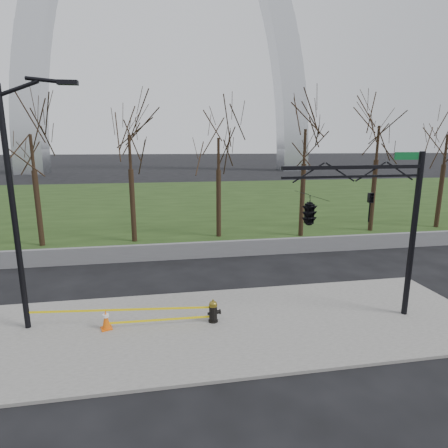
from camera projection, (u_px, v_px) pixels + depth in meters
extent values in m
plane|color=black|center=(232.00, 326.00, 12.63)|extent=(500.00, 500.00, 0.00)
cube|color=slate|center=(232.00, 325.00, 12.62)|extent=(18.00, 6.00, 0.10)
cube|color=#1E3312|center=(182.00, 200.00, 41.48)|extent=(120.00, 40.00, 0.06)
cube|color=#59595B|center=(204.00, 250.00, 20.23)|extent=(60.00, 0.30, 0.90)
cylinder|color=black|center=(213.00, 321.00, 12.74)|extent=(0.34, 0.34, 0.06)
cylinder|color=black|center=(213.00, 314.00, 12.69)|extent=(0.26, 0.26, 0.60)
cylinder|color=black|center=(219.00, 312.00, 12.72)|extent=(0.21, 0.17, 0.16)
cylinder|color=black|center=(209.00, 314.00, 12.65)|extent=(0.11, 0.11, 0.10)
cylinder|color=olive|center=(213.00, 305.00, 12.62)|extent=(0.30, 0.30, 0.06)
ellipsoid|color=olive|center=(213.00, 304.00, 12.60)|extent=(0.28, 0.28, 0.21)
cylinder|color=olive|center=(213.00, 301.00, 12.58)|extent=(0.06, 0.06, 0.08)
cube|color=#E0590B|center=(107.00, 328.00, 12.24)|extent=(0.45, 0.45, 0.04)
cone|color=#E0590B|center=(106.00, 319.00, 12.16)|extent=(0.28, 0.28, 0.65)
cylinder|color=white|center=(106.00, 316.00, 12.14)|extent=(0.21, 0.21, 0.10)
cylinder|color=black|center=(14.00, 216.00, 11.51)|extent=(0.18, 0.18, 8.00)
cylinder|color=black|center=(18.00, 89.00, 10.75)|extent=(1.27, 0.18, 0.56)
cylinder|color=black|center=(47.00, 80.00, 10.80)|extent=(1.21, 0.18, 0.22)
cube|color=black|center=(68.00, 82.00, 10.88)|extent=(0.61, 0.25, 0.14)
cylinder|color=black|center=(413.00, 238.00, 12.74)|extent=(0.20, 0.20, 6.00)
cube|color=black|center=(354.00, 167.00, 11.68)|extent=(5.00, 0.32, 0.12)
cube|color=black|center=(354.00, 177.00, 11.75)|extent=(5.00, 0.28, 0.08)
cube|color=#0C5926|center=(407.00, 156.00, 12.00)|extent=(0.90, 0.08, 0.25)
imported|color=black|center=(370.00, 207.00, 12.12)|extent=(0.17, 0.21, 1.00)
imported|color=black|center=(309.00, 210.00, 11.66)|extent=(0.63, 2.50, 1.00)
cube|color=yellow|center=(121.00, 310.00, 12.43)|extent=(6.31, 0.69, 0.08)
cube|color=yellow|center=(161.00, 320.00, 12.45)|extent=(3.64, 0.11, 0.08)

